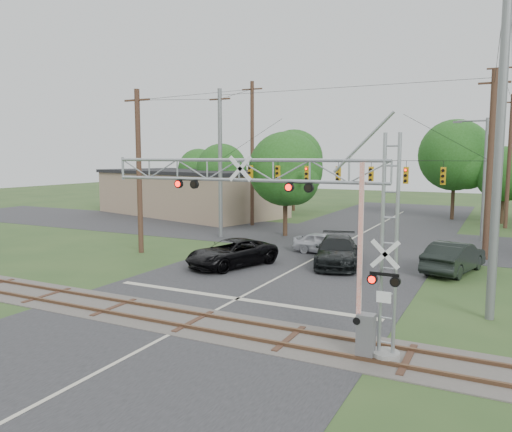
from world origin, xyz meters
The scene contains 14 objects.
ground centered at (0.00, 0.00, 0.00)m, with size 160.00×160.00×0.00m, color #2E4921.
road_main centered at (0.00, 10.00, 0.01)m, with size 14.00×90.00×0.02m, color #27272A.
road_cross centered at (0.00, 24.00, 0.01)m, with size 90.00×12.00×0.02m, color #27272A.
railroad_track centered at (0.00, 2.00, 0.03)m, with size 90.00×3.20×0.17m.
crossing_gantry centered at (4.20, 1.64, 4.39)m, with size 10.92×0.90×7.06m.
traffic_signal_span centered at (0.88, 20.00, 5.62)m, with size 19.34×0.36×11.50m.
pickup_black centered at (-3.56, 11.26, 0.79)m, with size 2.61×5.66×1.57m, color black.
car_dark centered at (1.81, 14.27, 0.84)m, with size 2.37×5.82×1.69m, color black.
sedan_silver centered at (-0.02, 17.29, 0.69)m, with size 1.64×4.08×1.39m, color #B8B9C0.
suv_dark centered at (8.10, 15.40, 0.86)m, with size 1.83×5.25×1.73m, color black.
commercial_building centered at (-20.58, 32.03, 2.44)m, with size 22.83×15.78×4.86m.
streetlight centered at (8.78, 27.08, 5.12)m, with size 2.44×0.25×9.15m.
utility_poles centered at (2.34, 22.48, 6.55)m, with size 23.55×28.44×14.49m.
treeline centered at (1.72, 33.66, 5.75)m, with size 51.57×30.68×10.01m.
Camera 1 is at (10.50, -13.48, 6.36)m, focal length 35.00 mm.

